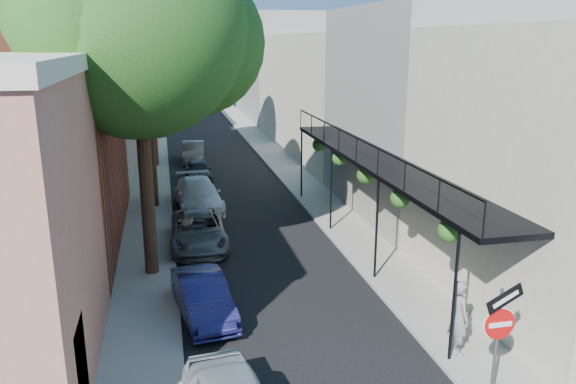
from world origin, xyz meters
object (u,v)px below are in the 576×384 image
sign_post (499,329)px  parked_car_d (198,195)px  oak_far (155,28)px  parked_car_e (199,171)px  parked_car_f (193,152)px  oak_mid (153,53)px  parked_car_c (199,231)px  pedestrian (459,317)px  parked_car_b (203,297)px  oak_near (151,31)px

sign_post → parked_car_d: 17.12m
oak_far → parked_car_e: bearing=-66.0°
oak_far → parked_car_f: 7.90m
oak_mid → parked_car_f: (2.02, 9.79, -6.42)m
parked_car_e → parked_car_f: 5.13m
parked_car_e → parked_car_c: bearing=-95.1°
parked_car_f → pedestrian: (5.01, -24.78, 0.44)m
parked_car_d → parked_car_e: 5.59m
oak_mid → pedestrian: 17.60m
sign_post → parked_car_b: (-5.51, 5.74, -1.43)m
parked_car_b → parked_car_d: (0.57, 10.60, 0.08)m
oak_mid → parked_car_c: (1.33, -5.83, -6.43)m
oak_near → parked_car_e: (1.97, 12.63, -7.31)m
parked_car_d → pedestrian: size_ratio=2.47×
parked_car_e → pedestrian: size_ratio=1.72×
oak_mid → parked_car_c: bearing=-77.1°
oak_near → oak_far: 17.01m
sign_post → oak_near: oak_near is taller
parked_car_b → pedestrian: bearing=-38.1°
oak_far → parked_car_f: bearing=20.9°
parked_car_f → parked_car_b: bearing=-89.2°
oak_mid → parked_car_b: bearing=-84.7°
parked_car_d → parked_car_f: parked_car_d is taller
sign_post → parked_car_c: bearing=114.7°
sign_post → parked_car_d: size_ratio=0.63×
parked_car_b → pedestrian: 6.91m
sign_post → oak_far: 27.80m
parked_car_e → oak_near: bearing=-100.2°
oak_far → parked_car_b: bearing=-87.2°
oak_near → parked_car_c: (1.28, 2.14, -7.25)m
parked_car_b → parked_car_c: bearing=79.5°
parked_car_d → oak_mid: bearing=147.3°
sign_post → pedestrian: size_ratio=1.56×
sign_post → oak_near: bearing=125.1°
sign_post → parked_car_b: size_ratio=0.82×
oak_far → parked_car_b: oak_far is taller
parked_car_d → sign_post: bearing=-76.6°
oak_mid → parked_car_e: oak_mid is taller
parked_car_d → parked_car_e: parked_car_d is taller
sign_post → parked_car_d: bearing=106.8°
parked_car_c → parked_car_f: 15.63m
oak_mid → parked_car_b: (1.07, -11.52, -6.45)m
oak_near → pedestrian: bearing=-45.2°
pedestrian → oak_far: bearing=15.3°
sign_post → parked_car_f: size_ratio=0.77×
parked_car_b → pedestrian: pedestrian is taller
parked_car_c → parked_car_b: bearing=-90.6°
parked_car_d → parked_car_c: bearing=-97.0°
oak_near → pedestrian: size_ratio=5.95×
parked_car_f → parked_car_c: bearing=-89.2°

